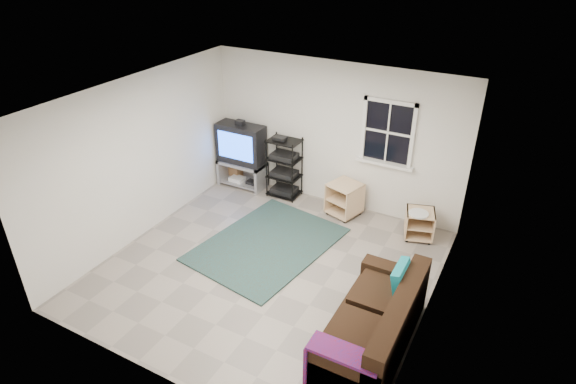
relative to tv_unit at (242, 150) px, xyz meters
The scene contains 8 objects.
room 2.84m from the tv_unit, ahead, with size 4.60×4.62×4.60m.
tv_unit is the anchor object (origin of this frame).
av_rack 0.95m from the tv_unit, ahead, with size 0.58×0.42×1.16m.
side_table_left 2.23m from the tv_unit, ahead, with size 0.63×0.63×0.60m.
side_table_right 3.55m from the tv_unit, ahead, with size 0.55×0.55×0.51m.
sofa 4.60m from the tv_unit, 36.80° to the right, with size 0.85×1.93×0.88m.
shag_rug 2.26m from the tv_unit, 46.51° to the right, with size 1.70×2.33×0.03m, color #322116.
paper_bag 0.63m from the tv_unit, 153.85° to the left, with size 0.25×0.16×0.36m, color #9A6745.
Camera 1 is at (2.99, -4.93, 4.48)m, focal length 30.00 mm.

